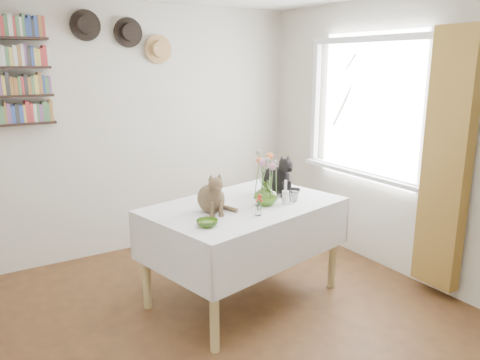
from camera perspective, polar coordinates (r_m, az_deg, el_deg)
room at (r=2.81m, az=-0.61°, el=0.40°), size 4.08×4.58×2.58m
window at (r=4.65m, az=15.26°, el=7.16°), size 0.12×1.52×1.32m
curtain at (r=4.07m, az=23.88°, el=2.01°), size 0.12×0.38×2.10m
dining_table at (r=3.82m, az=0.48°, el=-5.85°), size 1.69×1.28×0.82m
tabby_cat at (r=3.53m, az=-3.57°, el=-1.36°), size 0.26×0.31×0.33m
black_cat at (r=4.04m, az=4.33°, el=0.86°), size 0.26×0.32×0.36m
flower_vase at (r=3.71m, az=3.17°, el=-1.65°), size 0.21×0.21×0.19m
green_bowl at (r=3.26m, az=-4.02°, el=-5.27°), size 0.16×0.16×0.05m
drinking_glass at (r=3.84m, az=6.51°, el=-2.02°), size 0.13×0.13×0.08m
candlestick at (r=3.76m, az=5.55°, el=-1.97°), size 0.05×0.05×0.20m
berry_jar at (r=3.46m, az=2.23°, el=-2.99°), size 0.05×0.05×0.19m
porcelain_figurine at (r=4.06m, az=5.46°, el=-1.12°), size 0.05×0.05×0.09m
flower_bouquet at (r=3.66m, az=3.15°, el=2.07°), size 0.17×0.13×0.39m
wall_hats at (r=4.78m, az=-13.75°, el=16.70°), size 0.98×0.09×0.48m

